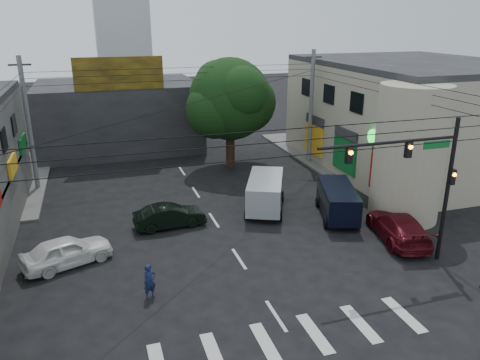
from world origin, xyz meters
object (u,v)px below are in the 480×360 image
traffic_gantry (421,171)px  utility_pole_far_left (29,125)px  street_tree (230,99)px  maroon_sedan (398,227)px  navy_van (337,202)px  white_compact (67,251)px  silver_minivan (265,194)px  utility_pole_far_right (311,108)px  traffic_officer (150,281)px  dark_sedan (170,216)px

traffic_gantry → utility_pole_far_left: 25.00m
street_tree → maroon_sedan: bearing=-72.5°
street_tree → navy_van: 13.03m
white_compact → silver_minivan: (11.66, 3.66, 0.31)m
utility_pole_far_right → maroon_sedan: 15.09m
utility_pole_far_left → traffic_gantry: bearing=-42.9°
utility_pole_far_right → traffic_officer: size_ratio=5.86×
dark_sedan → traffic_officer: traffic_officer is taller
traffic_officer → utility_pole_far_left: bearing=87.1°
maroon_sedan → silver_minivan: 8.19m
dark_sedan → white_compact: bearing=113.8°
utility_pole_far_left → white_compact: 12.82m
traffic_gantry → white_compact: bearing=162.6°
traffic_gantry → utility_pole_far_right: (2.68, 17.00, -0.23)m
dark_sedan → traffic_officer: (-2.03, -6.98, 0.11)m
maroon_sedan → silver_minivan: size_ratio=1.05×
utility_pole_far_left → navy_van: size_ratio=1.79×
traffic_gantry → utility_pole_far_right: 17.21m
silver_minivan → navy_van: silver_minivan is taller
street_tree → maroon_sedan: (4.89, -15.51, -4.72)m
street_tree → utility_pole_far_right: size_ratio=0.95×
street_tree → navy_van: (3.24, -11.79, -4.51)m
utility_pole_far_left → traffic_officer: size_ratio=5.86×
street_tree → utility_pole_far_right: bearing=-8.7°
utility_pole_far_left → utility_pole_far_right: same height
dark_sedan → maroon_sedan: 12.73m
navy_van → dark_sedan: bearing=99.0°
street_tree → white_compact: bearing=-133.1°
utility_pole_far_right → white_compact: 22.52m
utility_pole_far_right → white_compact: utility_pole_far_right is taller
dark_sedan → traffic_gantry: bearing=-130.7°
street_tree → white_compact: (-12.15, -13.00, -4.74)m
maroon_sedan → utility_pole_far_right: bearing=-83.4°
dark_sedan → street_tree: bearing=-37.1°
utility_pole_far_right → utility_pole_far_left: bearing=180.0°
street_tree → utility_pole_far_left: utility_pole_far_left is taller
utility_pole_far_left → traffic_officer: utility_pole_far_left is taller
utility_pole_far_right → white_compact: bearing=-147.2°
utility_pole_far_left → dark_sedan: (7.85, -9.13, -3.93)m
dark_sedan → white_compact: (-5.50, -2.87, 0.06)m
street_tree → utility_pole_far_left: bearing=-176.1°
traffic_gantry → navy_van: size_ratio=1.40×
dark_sedan → navy_van: 10.04m
traffic_gantry → dark_sedan: traffic_gantry is taller
traffic_gantry → traffic_officer: traffic_gantry is taller
maroon_sedan → silver_minivan: (-5.38, 6.17, 0.29)m
traffic_gantry → white_compact: size_ratio=1.56×
silver_minivan → traffic_officer: 11.29m
traffic_gantry → utility_pole_far_left: utility_pole_far_left is taller
maroon_sedan → navy_van: (-1.65, 3.71, 0.21)m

